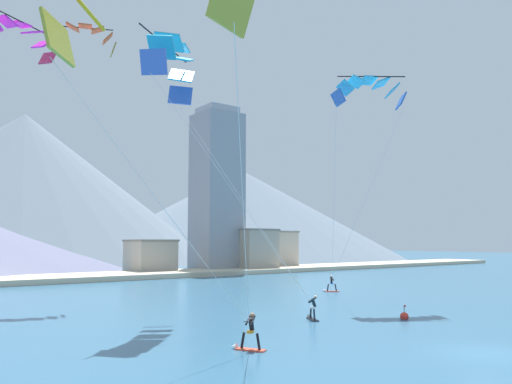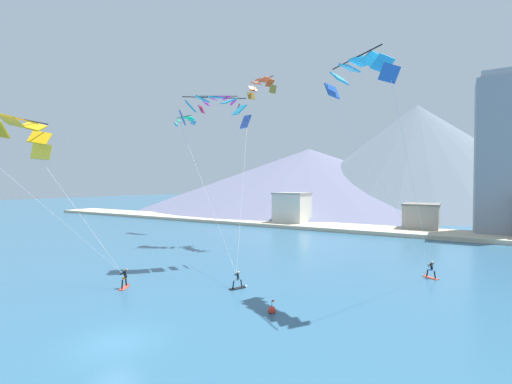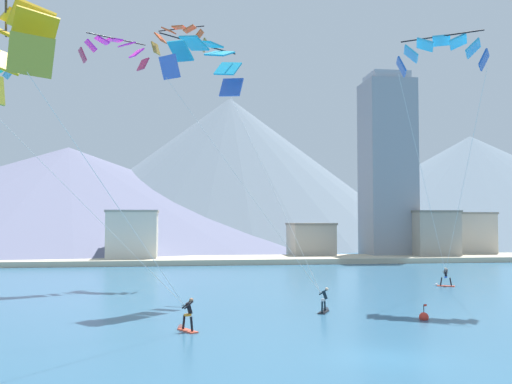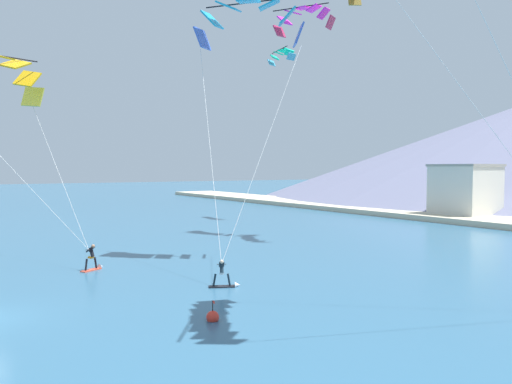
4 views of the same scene
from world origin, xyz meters
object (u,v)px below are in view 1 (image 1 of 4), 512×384
object	(u,v)px
kitesurfer_near_lead	(330,287)
parafoil_kite_distant_low_drift	(19,34)
parafoil_kite_near_lead	(369,90)
parafoil_kite_distant_mid_solo	(85,35)
race_marker_buoy	(404,317)
kitesurfer_mid_center	(312,313)
kitesurfer_near_trail	(247,338)
parafoil_kite_mid_center	(173,62)

from	to	relation	value
kitesurfer_near_lead	parafoil_kite_distant_low_drift	size ratio (longest dim) A/B	0.27
parafoil_kite_near_lead	kitesurfer_near_lead	bearing A→B (deg)	64.74
parafoil_kite_distant_mid_solo	race_marker_buoy	world-z (taller)	parafoil_kite_distant_mid_solo
kitesurfer_mid_center	parafoil_kite_near_lead	distance (m)	19.83
parafoil_kite_distant_mid_solo	parafoil_kite_distant_low_drift	bearing A→B (deg)	-158.02
kitesurfer_mid_center	parafoil_kite_distant_mid_solo	distance (m)	31.57
race_marker_buoy	kitesurfer_near_trail	bearing A→B (deg)	-174.27
kitesurfer_near_trail	kitesurfer_mid_center	distance (m)	9.95
race_marker_buoy	parafoil_kite_near_lead	bearing A→B (deg)	54.77
kitesurfer_near_lead	parafoil_kite_mid_center	bearing A→B (deg)	-164.04
parafoil_kite_distant_mid_solo	parafoil_kite_mid_center	bearing A→B (deg)	-82.09
parafoil_kite_mid_center	parafoil_kite_near_lead	bearing A→B (deg)	-11.22
kitesurfer_near_lead	kitesurfer_near_trail	xyz separation A→B (m)	(-22.47, -16.93, 0.07)
parafoil_kite_near_lead	race_marker_buoy	distance (m)	19.13
kitesurfer_mid_center	parafoil_kite_mid_center	xyz separation A→B (m)	(-7.20, 6.08, 16.95)
kitesurfer_near_lead	race_marker_buoy	xyz separation A→B (m)	(-8.81, -15.56, -0.31)
kitesurfer_near_lead	kitesurfer_mid_center	world-z (taller)	kitesurfer_near_lead
kitesurfer_near_lead	race_marker_buoy	world-z (taller)	kitesurfer_near_lead
kitesurfer_near_trail	race_marker_buoy	size ratio (longest dim) A/B	1.75
kitesurfer_near_trail	parafoil_kite_mid_center	world-z (taller)	parafoil_kite_mid_center
kitesurfer_near_trail	kitesurfer_mid_center	xyz separation A→B (m)	(8.69, 4.85, -0.10)
parafoil_kite_near_lead	parafoil_kite_distant_low_drift	xyz separation A→B (m)	(-24.33, 14.43, 3.59)
kitesurfer_near_lead	parafoil_kite_distant_low_drift	xyz separation A→B (m)	(-28.71, 5.14, 20.81)
parafoil_kite_mid_center	parafoil_kite_distant_mid_solo	distance (m)	14.93
parafoil_kite_mid_center	race_marker_buoy	world-z (taller)	parafoil_kite_mid_center
parafoil_kite_distant_low_drift	parafoil_kite_mid_center	bearing A→B (deg)	-55.22
kitesurfer_near_lead	race_marker_buoy	distance (m)	17.88
parafoil_kite_mid_center	race_marker_buoy	bearing A→B (deg)	-38.15
parafoil_kite_distant_mid_solo	race_marker_buoy	bearing A→B (deg)	-58.66
kitesurfer_near_trail	parafoil_kite_mid_center	distance (m)	20.14
kitesurfer_mid_center	parafoil_kite_distant_mid_solo	xyz separation A→B (m)	(-9.08, 19.58, 23.04)
race_marker_buoy	parafoil_kite_distant_mid_solo	bearing A→B (deg)	121.34
parafoil_kite_distant_low_drift	race_marker_buoy	world-z (taller)	parafoil_kite_distant_low_drift
kitesurfer_near_trail	race_marker_buoy	world-z (taller)	kitesurfer_near_trail
kitesurfer_mid_center	race_marker_buoy	world-z (taller)	kitesurfer_mid_center
kitesurfer_mid_center	parafoil_kite_distant_low_drift	size ratio (longest dim) A/B	0.28
parafoil_kite_near_lead	parafoil_kite_distant_low_drift	bearing A→B (deg)	149.33
parafoil_kite_mid_center	parafoil_kite_distant_mid_solo	xyz separation A→B (m)	(-1.88, 13.50, 6.09)
parafoil_kite_mid_center	parafoil_kite_distant_low_drift	xyz separation A→B (m)	(-7.74, 11.14, 3.88)
kitesurfer_near_trail	parafoil_kite_near_lead	xyz separation A→B (m)	(18.08, 7.64, 17.14)
kitesurfer_mid_center	race_marker_buoy	distance (m)	6.07
kitesurfer_mid_center	parafoil_kite_near_lead	bearing A→B (deg)	16.54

